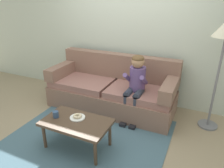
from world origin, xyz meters
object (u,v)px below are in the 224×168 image
at_px(coffee_table, 76,124).
at_px(person_child, 136,82).
at_px(donut, 77,116).
at_px(couch, 112,90).
at_px(mug, 56,114).
at_px(toy_controller, 56,121).

xyz_separation_m(coffee_table, person_child, (0.47, 1.04, 0.30)).
relative_size(coffee_table, donut, 7.60).
relative_size(couch, donut, 18.97).
relative_size(couch, coffee_table, 2.50).
xyz_separation_m(donut, mug, (-0.28, -0.11, 0.01)).
height_order(donut, mug, mug).
xyz_separation_m(couch, donut, (0.02, -1.18, 0.11)).
xyz_separation_m(couch, mug, (-0.26, -1.28, 0.12)).
height_order(mug, toy_controller, mug).
height_order(coffee_table, toy_controller, coffee_table).
bearing_deg(donut, couch, 90.84).
bearing_deg(mug, toy_controller, 132.51).
relative_size(person_child, toy_controller, 4.87).
bearing_deg(person_child, coffee_table, -114.17).
bearing_deg(donut, person_child, 62.86).
distance_m(couch, toy_controller, 1.13).
bearing_deg(coffee_table, person_child, 65.83).
distance_m(couch, mug, 1.31).
distance_m(person_child, donut, 1.11).
relative_size(mug, toy_controller, 0.40).
xyz_separation_m(donut, toy_controller, (-0.64, 0.28, -0.42)).
bearing_deg(person_child, mug, -125.82).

